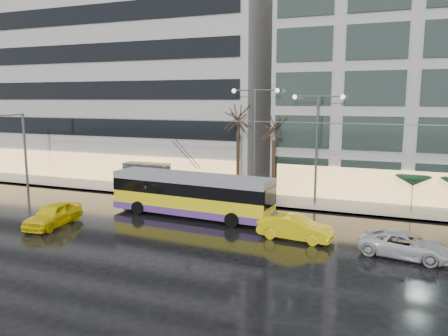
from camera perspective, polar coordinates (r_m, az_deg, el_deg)
The scene contains 18 objects.
ground at distance 27.45m, azimuth -6.95°, elevation -8.78°, with size 140.00×140.00×0.00m, color black.
sidewalk at distance 39.32m, azimuth 5.32°, elevation -3.17°, with size 80.00×10.00×0.15m, color gray.
kerb at distance 34.70m, azimuth 3.07°, elevation -4.80°, with size 80.00×0.10×0.15m, color slate.
building_left at distance 50.79m, azimuth -13.19°, elevation 11.95°, with size 34.00×14.00×22.00m, color #B8B5AF.
trolleybus at distance 31.30m, azimuth -4.30°, elevation -3.66°, with size 12.12×5.05×5.55m.
catenary at distance 33.23m, azimuth 0.89°, elevation 1.93°, with size 42.24×5.12×7.00m.
bus_shelter at distance 40.11m, azimuth -10.40°, elevation -0.30°, with size 4.20×1.60×2.51m.
street_lamp_near at distance 35.45m, azimuth 4.04°, elevation 5.17°, with size 3.96×0.36×9.03m.
street_lamp_far at distance 34.33m, azimuth 12.05°, elevation 4.41°, with size 3.96×0.36×8.53m.
tree_a at distance 36.05m, azimuth 1.86°, elevation 7.00°, with size 3.20×3.20×8.40m.
tree_b at distance 35.40m, azimuth 6.57°, elevation 5.79°, with size 3.20×3.20×7.70m.
parasol_a at distance 34.54m, azimuth 23.46°, elevation -1.58°, with size 2.50×2.50×2.65m.
taxi_a at distance 31.17m, azimuth -21.43°, elevation -5.70°, with size 1.83×4.55×1.55m, color yellow.
taxi_b at distance 26.70m, azimuth 9.29°, elevation -7.70°, with size 1.55×4.44×1.46m, color yellow.
sedan_silver at distance 25.51m, azimuth 22.59°, elevation -9.26°, with size 2.19×4.76×1.32m, color silver.
pedestrian_a at distance 37.52m, azimuth -6.66°, elevation -1.46°, with size 1.11×1.13×2.19m.
pedestrian_b at distance 38.64m, azimuth -5.86°, elevation -1.83°, with size 1.06×0.90×1.92m.
pedestrian_c at distance 39.64m, azimuth -11.94°, elevation -1.47°, with size 1.13×1.06×2.11m.
Camera 1 is at (12.43, -22.99, 8.37)m, focal length 35.00 mm.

